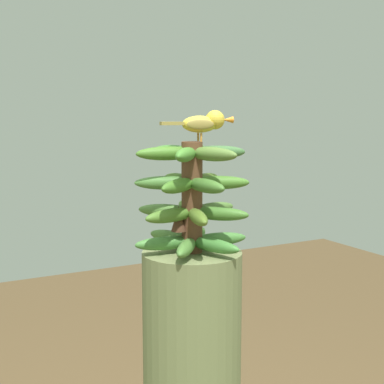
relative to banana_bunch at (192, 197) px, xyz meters
name	(u,v)px	position (x,y,z in m)	size (l,w,h in m)	color
banana_bunch	(192,197)	(0.00, 0.00, 0.00)	(0.28, 0.27, 0.26)	brown
perched_bird	(204,123)	(-0.04, 0.00, 0.18)	(0.18, 0.07, 0.07)	#C68933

